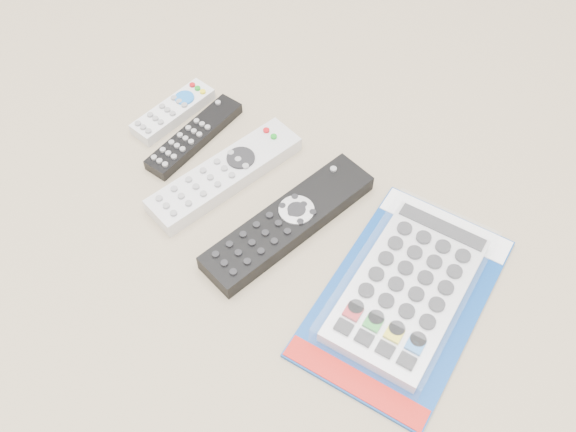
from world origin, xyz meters
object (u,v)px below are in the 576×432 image
Objects in this scene: remote_slim_black at (194,136)px; jumbo_remote_packaged at (408,288)px; remote_silver_dvd at (225,174)px; remote_small_grey at (173,111)px; remote_large_black at (288,222)px.

jumbo_remote_packaged reaches higher than remote_slim_black.
remote_slim_black is 0.09m from remote_silver_dvd.
remote_silver_dvd is (0.14, -0.05, 0.00)m from remote_small_grey.
remote_small_grey is 0.53× the size of remote_large_black.
remote_small_grey is at bearing 172.51° from remote_silver_dvd.
remote_small_grey is at bearing 167.35° from jumbo_remote_packaged.
remote_slim_black is 0.72× the size of remote_silver_dvd.
remote_large_black is 0.86× the size of jumbo_remote_packaged.
remote_large_black is (0.12, -0.01, 0.00)m from remote_silver_dvd.
remote_small_grey is at bearing 177.40° from remote_large_black.
jumbo_remote_packaged reaches higher than remote_silver_dvd.
remote_large_black is at bearing 5.39° from remote_silver_dvd.
remote_large_black is at bearing -8.92° from remote_small_grey.
jumbo_remote_packaged is at bearing 12.56° from remote_large_black.
remote_large_black is 0.17m from jumbo_remote_packaged.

